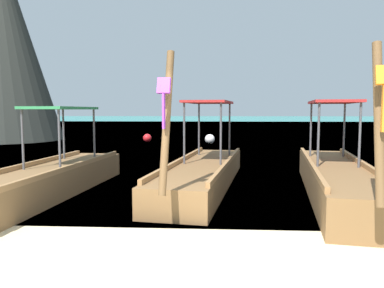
{
  "coord_description": "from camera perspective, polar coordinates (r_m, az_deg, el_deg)",
  "views": [
    {
      "loc": [
        0.45,
        -4.69,
        1.85
      ],
      "look_at": [
        0.0,
        3.1,
        1.16
      ],
      "focal_mm": 35.54,
      "sensor_mm": 36.0,
      "label": 1
    }
  ],
  "objects": [
    {
      "name": "mooring_buoy_near",
      "position": [
        22.37,
        -6.73,
        0.9
      ],
      "size": [
        0.49,
        0.49,
        0.49
      ],
      "color": "red",
      "rests_on": "sea_water"
    },
    {
      "name": "longtail_boat_violet_ribbon",
      "position": [
        9.33,
        1.72,
        -4.19
      ],
      "size": [
        2.2,
        6.89,
        2.81
      ],
      "color": "brown",
      "rests_on": "ground"
    },
    {
      "name": "sea_water",
      "position": [
        65.82,
        2.92,
        3.43
      ],
      "size": [
        120.0,
        120.0,
        0.0
      ],
      "primitive_type": "plane",
      "color": "teal",
      "rests_on": "ground"
    },
    {
      "name": "longtail_boat_orange_ribbon",
      "position": [
        8.85,
        20.84,
        -4.79
      ],
      "size": [
        2.21,
        6.93,
        2.76
      ],
      "color": "brown",
      "rests_on": "ground"
    },
    {
      "name": "ground",
      "position": [
        5.06,
        -2.11,
        -16.36
      ],
      "size": [
        120.0,
        120.0,
        0.0
      ],
      "primitive_type": "plane",
      "color": "beige"
    },
    {
      "name": "longtail_boat_turquoise_ribbon",
      "position": [
        8.78,
        -21.06,
        -5.03
      ],
      "size": [
        1.71,
        6.55,
        2.54
      ],
      "color": "brown",
      "rests_on": "ground"
    },
    {
      "name": "mooring_buoy_far",
      "position": [
        21.03,
        2.69,
        0.74
      ],
      "size": [
        0.54,
        0.54,
        0.54
      ],
      "color": "white",
      "rests_on": "sea_water"
    }
  ]
}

